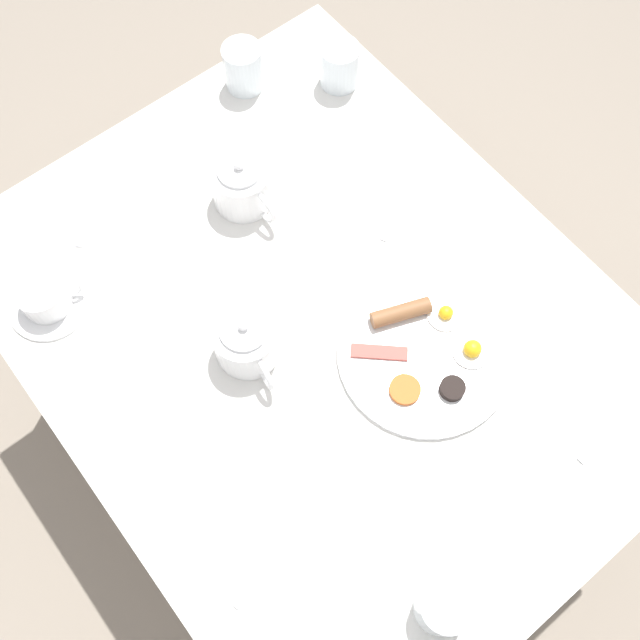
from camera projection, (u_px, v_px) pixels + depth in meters
The scene contains 13 objects.
ground_plane at pixel (320, 430), 2.03m from camera, with size 8.00×8.00×0.00m, color gray.
table at pixel (320, 338), 1.42m from camera, with size 0.96×1.22×0.74m.
breakfast_plate at pixel (425, 351), 1.33m from camera, with size 0.31×0.31×0.04m.
teapot_near at pixel (247, 340), 1.29m from camera, with size 0.12×0.20×0.12m.
teapot_far at pixel (242, 185), 1.42m from camera, with size 0.12×0.20×0.12m.
teacup_with_saucer_left at pixel (45, 298), 1.35m from camera, with size 0.15×0.15×0.06m.
water_glass_tall at pixel (443, 607), 1.13m from camera, with size 0.08×0.08×0.09m.
water_glass_short at pixel (243, 67), 1.53m from camera, with size 0.08×0.08×0.10m.
wine_glass_spare at pixel (340, 65), 1.54m from camera, with size 0.08×0.08×0.09m.
fork_by_plate at pixel (87, 207), 1.45m from camera, with size 0.13×0.14×0.00m.
knife_by_plate at pixel (619, 420), 1.28m from camera, with size 0.21×0.03×0.00m.
spoon_for_tea at pixel (264, 565), 1.19m from camera, with size 0.15×0.06×0.00m.
fork_spare at pixel (403, 204), 1.46m from camera, with size 0.17×0.09×0.00m.
Camera 1 is at (-0.33, -0.42, 1.98)m, focal length 42.00 mm.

